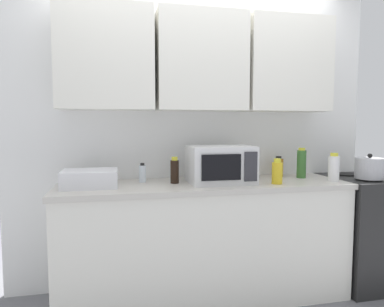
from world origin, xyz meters
name	(u,v)px	position (x,y,z in m)	size (l,w,h in m)	color
wall_back_with_cabinets	(198,96)	(0.00, -0.07, 1.57)	(3.06, 0.38, 2.60)	white
counter_run	(205,240)	(0.00, -0.30, 0.45)	(2.19, 0.63, 0.90)	white
stove_range	(372,228)	(1.48, -0.32, 0.45)	(0.76, 0.64, 0.91)	black
kettle	(369,168)	(1.31, -0.46, 1.00)	(0.22, 0.22, 0.20)	#B2B2B7
microwave	(220,164)	(0.12, -0.32, 1.04)	(0.48, 0.37, 0.28)	silver
dish_rack	(90,178)	(-0.84, -0.30, 0.96)	(0.38, 0.30, 0.12)	silver
bottle_clear_tall	(142,173)	(-0.46, -0.18, 0.97)	(0.05, 0.05, 0.15)	silver
bottle_white_jar	(334,168)	(0.99, -0.45, 1.00)	(0.08, 0.08, 0.22)	white
bottle_amber_vinegar	(278,167)	(0.69, -0.13, 0.98)	(0.08, 0.08, 0.17)	#AD701E
bottle_soy_dark	(175,171)	(-0.23, -0.28, 0.99)	(0.06, 0.06, 0.20)	black
bottle_green_oil	(301,163)	(0.84, -0.24, 1.02)	(0.08, 0.08, 0.25)	#386B2D
bottle_yellow_mustard	(277,172)	(0.51, -0.47, 0.99)	(0.08, 0.08, 0.19)	gold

